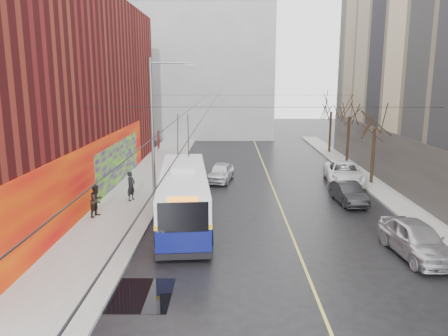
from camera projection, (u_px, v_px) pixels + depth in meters
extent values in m
plane|color=black|center=(272.00, 280.00, 17.24)|extent=(140.00, 140.00, 0.00)
cube|color=gray|center=(134.00, 197.00, 29.06)|extent=(4.00, 60.00, 0.15)
cube|color=gray|center=(390.00, 197.00, 28.88)|extent=(2.00, 60.00, 0.15)
cube|color=#BFB74C|center=(274.00, 191.00, 30.93)|extent=(0.12, 50.00, 0.01)
cube|color=#571112|center=(19.00, 90.00, 29.71)|extent=(12.00, 36.00, 14.00)
cube|color=red|center=(94.00, 175.00, 26.74)|extent=(0.08, 28.00, 4.00)
cube|color=#4A048D|center=(119.00, 163.00, 32.69)|extent=(0.06, 12.00, 3.20)
cube|color=#4C4742|center=(396.00, 163.00, 30.44)|extent=(0.06, 36.00, 4.00)
cube|color=gray|center=(198.00, 69.00, 59.56)|extent=(20.00, 12.00, 18.00)
cylinder|color=slate|center=(153.00, 135.00, 26.19)|extent=(0.20, 0.20, 9.00)
cube|color=#4D0B0B|center=(158.00, 140.00, 26.25)|extent=(0.04, 0.60, 1.10)
cylinder|color=slate|center=(171.00, 63.00, 25.33)|extent=(2.40, 0.10, 0.10)
cube|color=slate|center=(190.00, 64.00, 25.34)|extent=(0.50, 0.22, 0.12)
cylinder|color=black|center=(199.00, 102.00, 30.72)|extent=(0.02, 60.00, 0.02)
cylinder|color=black|center=(213.00, 102.00, 30.71)|extent=(0.02, 60.00, 0.02)
cylinder|color=black|center=(263.00, 107.00, 21.82)|extent=(18.00, 0.02, 0.02)
cylinder|color=black|center=(249.00, 95.00, 37.49)|extent=(18.00, 0.02, 0.02)
cylinder|color=black|center=(373.00, 157.00, 32.39)|extent=(0.24, 0.24, 4.20)
cylinder|color=black|center=(348.00, 141.00, 39.21)|extent=(0.24, 0.24, 4.48)
cylinder|color=black|center=(330.00, 133.00, 46.08)|extent=(0.24, 0.24, 4.37)
cube|color=black|center=(137.00, 295.00, 16.04)|extent=(2.58, 2.71, 0.01)
ellipsoid|color=slate|center=(190.00, 78.00, 23.84)|extent=(0.44, 0.20, 0.12)
ellipsoid|color=slate|center=(222.00, 67.00, 26.76)|extent=(0.44, 0.20, 0.12)
ellipsoid|color=slate|center=(203.00, 115.00, 27.33)|extent=(0.44, 0.20, 0.12)
cube|color=#0B1157|center=(184.00, 206.00, 24.13)|extent=(3.55, 11.47, 1.41)
cube|color=silver|center=(183.00, 183.00, 23.87)|extent=(3.55, 11.47, 1.22)
cube|color=yellow|center=(184.00, 194.00, 23.99)|extent=(3.59, 11.51, 0.21)
cube|color=black|center=(183.00, 217.00, 18.38)|extent=(2.16, 0.25, 1.32)
cube|color=black|center=(184.00, 165.00, 29.41)|extent=(2.16, 0.25, 1.13)
cube|color=black|center=(161.00, 185.00, 23.78)|extent=(1.06, 10.29, 0.94)
cube|color=black|center=(206.00, 184.00, 23.99)|extent=(1.06, 10.29, 0.94)
cube|color=silver|center=(183.00, 166.00, 24.63)|extent=(1.59, 2.94, 0.28)
cube|color=black|center=(184.00, 256.00, 18.70)|extent=(2.44, 0.35, 0.28)
cylinder|color=black|center=(158.00, 238.00, 20.44)|extent=(0.37, 0.96, 0.94)
cylinder|color=black|center=(210.00, 236.00, 20.65)|extent=(0.37, 0.96, 0.94)
cylinder|color=black|center=(165.00, 196.00, 27.78)|extent=(0.37, 0.96, 0.94)
cylinder|color=black|center=(203.00, 195.00, 27.99)|extent=(0.37, 0.96, 0.94)
cylinder|color=black|center=(178.00, 135.00, 27.54)|extent=(0.38, 3.26, 2.31)
cylinder|color=black|center=(188.00, 135.00, 27.59)|extent=(0.38, 3.26, 2.31)
imported|color=#B9B9BE|center=(416.00, 239.00, 19.40)|extent=(2.33, 4.86, 1.60)
imported|color=black|center=(348.00, 193.00, 27.71)|extent=(1.72, 4.11, 1.32)
imported|color=white|center=(344.00, 173.00, 32.94)|extent=(3.34, 6.03, 1.60)
imported|color=silver|center=(221.00, 172.00, 33.68)|extent=(2.34, 4.37, 1.41)
imported|color=black|center=(131.00, 186.00, 27.79)|extent=(0.68, 0.80, 1.87)
imported|color=black|center=(97.00, 201.00, 24.54)|extent=(0.96, 1.08, 1.83)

